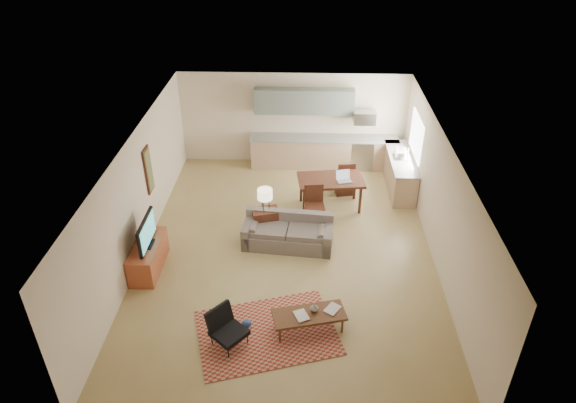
{
  "coord_description": "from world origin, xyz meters",
  "views": [
    {
      "loc": [
        0.35,
        -9.3,
        7.12
      ],
      "look_at": [
        0.0,
        0.3,
        1.15
      ],
      "focal_mm": 32.0,
      "sensor_mm": 36.0,
      "label": 1
    }
  ],
  "objects_px": {
    "coffee_table": "(309,322)",
    "sofa": "(288,232)",
    "console_table": "(266,222)",
    "armchair": "(229,330)",
    "tv_credenza": "(148,256)",
    "dining_table": "(330,193)"
  },
  "relations": [
    {
      "from": "coffee_table",
      "to": "dining_table",
      "type": "bearing_deg",
      "value": 69.51
    },
    {
      "from": "coffee_table",
      "to": "dining_table",
      "type": "distance_m",
      "value": 4.36
    },
    {
      "from": "sofa",
      "to": "coffee_table",
      "type": "bearing_deg",
      "value": -73.7
    },
    {
      "from": "console_table",
      "to": "armchair",
      "type": "bearing_deg",
      "value": -110.77
    },
    {
      "from": "armchair",
      "to": "tv_credenza",
      "type": "distance_m",
      "value": 2.92
    },
    {
      "from": "tv_credenza",
      "to": "dining_table",
      "type": "height_order",
      "value": "dining_table"
    },
    {
      "from": "tv_credenza",
      "to": "dining_table",
      "type": "bearing_deg",
      "value": 33.56
    },
    {
      "from": "armchair",
      "to": "console_table",
      "type": "relative_size",
      "value": 1.03
    },
    {
      "from": "console_table",
      "to": "sofa",
      "type": "bearing_deg",
      "value": -49.48
    },
    {
      "from": "coffee_table",
      "to": "console_table",
      "type": "distance_m",
      "value": 3.19
    },
    {
      "from": "coffee_table",
      "to": "armchair",
      "type": "relative_size",
      "value": 1.85
    },
    {
      "from": "sofa",
      "to": "coffee_table",
      "type": "relative_size",
      "value": 1.57
    },
    {
      "from": "armchair",
      "to": "dining_table",
      "type": "xyz_separation_m",
      "value": [
        1.95,
        4.74,
        0.05
      ]
    },
    {
      "from": "tv_credenza",
      "to": "console_table",
      "type": "distance_m",
      "value": 2.77
    },
    {
      "from": "coffee_table",
      "to": "sofa",
      "type": "bearing_deg",
      "value": 86.99
    },
    {
      "from": "tv_credenza",
      "to": "console_table",
      "type": "xyz_separation_m",
      "value": [
        2.43,
        1.33,
        0.03
      ]
    },
    {
      "from": "armchair",
      "to": "console_table",
      "type": "xyz_separation_m",
      "value": [
        0.4,
        3.43,
        -0.01
      ]
    },
    {
      "from": "coffee_table",
      "to": "console_table",
      "type": "height_order",
      "value": "console_table"
    },
    {
      "from": "armchair",
      "to": "tv_credenza",
      "type": "relative_size",
      "value": 0.53
    },
    {
      "from": "armchair",
      "to": "dining_table",
      "type": "bearing_deg",
      "value": 18.63
    },
    {
      "from": "console_table",
      "to": "dining_table",
      "type": "distance_m",
      "value": 2.03
    },
    {
      "from": "tv_credenza",
      "to": "console_table",
      "type": "height_order",
      "value": "console_table"
    }
  ]
}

